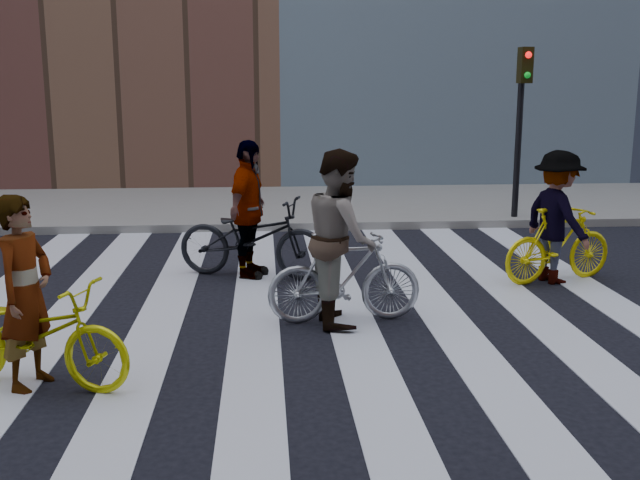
{
  "coord_description": "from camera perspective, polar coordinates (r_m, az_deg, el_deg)",
  "views": [
    {
      "loc": [
        -0.43,
        -8.52,
        2.68
      ],
      "look_at": [
        0.24,
        0.3,
        0.82
      ],
      "focal_mm": 42.0,
      "sensor_mm": 36.0,
      "label": 1
    }
  ],
  "objects": [
    {
      "name": "bike_yellow_right",
      "position": [
        10.71,
        17.73,
        -0.34
      ],
      "size": [
        1.8,
        0.99,
        1.04
      ],
      "primitive_type": "imported",
      "rotation": [
        0.0,
        0.0,
        1.88
      ],
      "color": "yellow",
      "rests_on": "ground"
    },
    {
      "name": "rider_mid",
      "position": [
        8.37,
        1.57,
        0.21
      ],
      "size": [
        0.81,
        1.01,
        1.98
      ],
      "primitive_type": "imported",
      "rotation": [
        0.0,
        0.0,
        1.64
      ],
      "color": "slate",
      "rests_on": "ground"
    },
    {
      "name": "zebra_crosswalk",
      "position": [
        8.94,
        -1.41,
        -5.54
      ],
      "size": [
        8.25,
        10.0,
        0.01
      ],
      "color": "silver",
      "rests_on": "ground"
    },
    {
      "name": "rider_rear",
      "position": [
        10.41,
        -5.49,
        2.31
      ],
      "size": [
        0.8,
        1.22,
        1.92
      ],
      "primitive_type": "imported",
      "rotation": [
        0.0,
        0.0,
        1.25
      ],
      "color": "slate",
      "rests_on": "ground"
    },
    {
      "name": "bike_dark_rear",
      "position": [
        10.48,
        -5.17,
        0.18
      ],
      "size": [
        2.28,
        1.4,
        1.13
      ],
      "primitive_type": "imported",
      "rotation": [
        0.0,
        0.0,
        1.25
      ],
      "color": "black",
      "rests_on": "ground"
    },
    {
      "name": "sidewalk_far",
      "position": [
        16.24,
        -2.78,
        2.63
      ],
      "size": [
        100.0,
        5.0,
        0.15
      ],
      "primitive_type": "cube",
      "color": "gray",
      "rests_on": "ground"
    },
    {
      "name": "traffic_signal",
      "position": [
        14.67,
        15.11,
        9.91
      ],
      "size": [
        0.22,
        0.42,
        3.33
      ],
      "color": "black",
      "rests_on": "ground"
    },
    {
      "name": "rider_right",
      "position": [
        10.62,
        17.61,
        1.67
      ],
      "size": [
        0.99,
        1.31,
        1.8
      ],
      "primitive_type": "imported",
      "rotation": [
        0.0,
        0.0,
        1.88
      ],
      "color": "slate",
      "rests_on": "ground"
    },
    {
      "name": "bike_yellow_left",
      "position": [
        7.18,
        -20.92,
        -6.71
      ],
      "size": [
        1.97,
        1.21,
        0.98
      ],
      "primitive_type": "imported",
      "rotation": [
        0.0,
        0.0,
        1.24
      ],
      "color": "#CBCD0B",
      "rests_on": "ground"
    },
    {
      "name": "ground",
      "position": [
        8.94,
        -1.41,
        -5.57
      ],
      "size": [
        100.0,
        100.0,
        0.0
      ],
      "primitive_type": "plane",
      "color": "black",
      "rests_on": "ground"
    },
    {
      "name": "bike_silver_mid",
      "position": [
        8.48,
        1.88,
        -2.84
      ],
      "size": [
        1.78,
        0.62,
        1.05
      ],
      "primitive_type": "imported",
      "rotation": [
        0.0,
        0.0,
        1.64
      ],
      "color": "#A4A8AD",
      "rests_on": "ground"
    },
    {
      "name": "rider_left",
      "position": [
        7.09,
        -21.53,
        -3.76
      ],
      "size": [
        0.6,
        0.74,
        1.75
      ],
      "primitive_type": "imported",
      "rotation": [
        0.0,
        0.0,
        1.24
      ],
      "color": "slate",
      "rests_on": "ground"
    }
  ]
}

